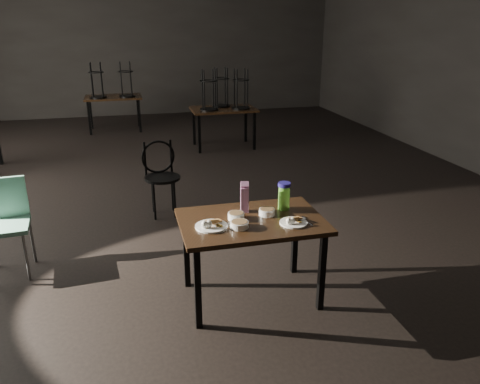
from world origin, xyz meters
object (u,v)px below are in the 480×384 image
object	(u,v)px
water_bottle	(284,196)
school_chair	(5,218)
main_table	(252,228)
bentwood_chair	(161,172)
juice_carton	(245,198)

from	to	relation	value
water_bottle	school_chair	size ratio (longest dim) A/B	0.27
main_table	bentwood_chair	world-z (taller)	bentwood_chair
main_table	bentwood_chair	xyz separation A→B (m)	(-0.58, 2.13, -0.13)
juice_carton	school_chair	xyz separation A→B (m)	(-2.13, 0.86, -0.33)
bentwood_chair	water_bottle	bearing A→B (deg)	-72.72
main_table	water_bottle	world-z (taller)	water_bottle
main_table	juice_carton	bearing A→B (deg)	94.46
water_bottle	school_chair	bearing A→B (deg)	160.33
juice_carton	bentwood_chair	xyz separation A→B (m)	(-0.56, 1.95, -0.33)
main_table	juice_carton	size ratio (longest dim) A/B	4.34
main_table	bentwood_chair	distance (m)	2.21
juice_carton	water_bottle	size ratio (longest dim) A/B	1.13
main_table	juice_carton	world-z (taller)	juice_carton
water_bottle	main_table	bearing A→B (deg)	-155.69
juice_carton	school_chair	bearing A→B (deg)	158.09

